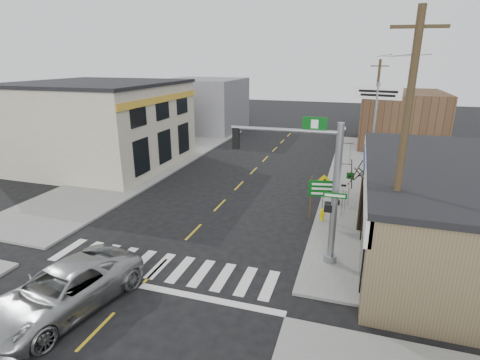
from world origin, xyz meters
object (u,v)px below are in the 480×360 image
(bare_tree, at_px, (365,168))
(utility_pole_far, at_px, (375,109))
(dance_center_sign, at_px, (376,107))
(suv, at_px, (63,290))
(fire_hydrant, at_px, (322,214))
(lamp_post, at_px, (342,160))
(guide_sign, at_px, (322,193))
(utility_pole_near, at_px, (401,158))
(traffic_signal_pole, at_px, (318,179))

(bare_tree, bearing_deg, utility_pole_far, 87.15)
(dance_center_sign, bearing_deg, suv, -105.39)
(fire_hydrant, bearing_deg, lamp_post, 75.31)
(guide_sign, distance_m, utility_pole_near, 7.41)
(fire_hydrant, relative_size, bare_tree, 0.16)
(fire_hydrant, relative_size, dance_center_sign, 0.10)
(guide_sign, bearing_deg, fire_hydrant, 36.93)
(guide_sign, xyz_separation_m, fire_hydrant, (0.10, 0.11, -1.30))
(lamp_post, bearing_deg, utility_pole_far, 61.36)
(suv, height_order, dance_center_sign, dance_center_sign)
(utility_pole_near, bearing_deg, utility_pole_far, 83.51)
(suv, relative_size, dance_center_sign, 0.85)
(suv, xyz_separation_m, lamp_post, (8.93, 13.45, 2.15))
(suv, height_order, guide_sign, guide_sign)
(dance_center_sign, xyz_separation_m, utility_pole_near, (0.43, -14.96, -0.01))
(traffic_signal_pole, bearing_deg, bare_tree, 61.48)
(guide_sign, height_order, utility_pole_far, utility_pole_far)
(lamp_post, bearing_deg, fire_hydrant, -124.15)
(fire_hydrant, bearing_deg, suv, -127.53)
(dance_center_sign, bearing_deg, utility_pole_near, -75.21)
(lamp_post, bearing_deg, dance_center_sign, 54.28)
(lamp_post, height_order, bare_tree, lamp_post)
(fire_hydrant, xyz_separation_m, utility_pole_near, (3.03, -5.77, 4.92))
(traffic_signal_pole, height_order, guide_sign, traffic_signal_pole)
(fire_hydrant, xyz_separation_m, dance_center_sign, (2.60, 9.19, 4.93))
(guide_sign, height_order, fire_hydrant, guide_sign)
(traffic_signal_pole, distance_m, lamp_post, 7.31)
(guide_sign, height_order, lamp_post, lamp_post)
(dance_center_sign, distance_m, utility_pole_far, 6.27)
(suv, relative_size, bare_tree, 1.37)
(guide_sign, distance_m, dance_center_sign, 10.35)
(fire_hydrant, distance_m, utility_pole_near, 8.17)
(suv, distance_m, fire_hydrant, 13.46)
(lamp_post, relative_size, utility_pole_near, 0.47)
(suv, relative_size, utility_pole_far, 0.69)
(fire_hydrant, bearing_deg, dance_center_sign, 74.22)
(fire_hydrant, xyz_separation_m, bare_tree, (1.97, -0.64, 3.06))
(suv, distance_m, dance_center_sign, 23.07)
(dance_center_sign, relative_size, utility_pole_near, 0.69)
(guide_sign, xyz_separation_m, utility_pole_near, (3.13, -5.66, 3.63))
(suv, height_order, traffic_signal_pole, traffic_signal_pole)
(suv, height_order, bare_tree, bare_tree)
(suv, distance_m, utility_pole_near, 13.09)
(bare_tree, relative_size, utility_pole_far, 0.51)
(traffic_signal_pole, bearing_deg, fire_hydrant, 89.01)
(dance_center_sign, relative_size, bare_tree, 1.62)
(suv, relative_size, lamp_post, 1.22)
(traffic_signal_pole, height_order, bare_tree, traffic_signal_pole)
(bare_tree, bearing_deg, dance_center_sign, 86.34)
(bare_tree, distance_m, utility_pole_far, 16.09)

